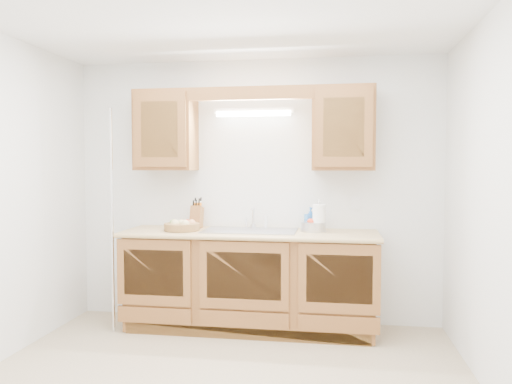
% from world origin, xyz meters
% --- Properties ---
extents(room, '(3.52, 3.50, 2.50)m').
position_xyz_m(room, '(0.00, 0.00, 1.25)').
color(room, tan).
rests_on(room, ground).
extents(base_cabinets, '(2.20, 0.60, 0.86)m').
position_xyz_m(base_cabinets, '(0.00, 1.20, 0.44)').
color(base_cabinets, brown).
rests_on(base_cabinets, ground).
extents(countertop, '(2.30, 0.63, 0.04)m').
position_xyz_m(countertop, '(0.00, 1.19, 0.88)').
color(countertop, tan).
rests_on(countertop, base_cabinets).
extents(upper_cabinet_left, '(0.55, 0.33, 0.75)m').
position_xyz_m(upper_cabinet_left, '(-0.83, 1.33, 1.83)').
color(upper_cabinet_left, brown).
rests_on(upper_cabinet_left, room).
extents(upper_cabinet_right, '(0.55, 0.33, 0.75)m').
position_xyz_m(upper_cabinet_right, '(0.83, 1.33, 1.83)').
color(upper_cabinet_right, brown).
rests_on(upper_cabinet_right, room).
extents(valance, '(2.20, 0.05, 0.12)m').
position_xyz_m(valance, '(0.00, 1.19, 2.14)').
color(valance, brown).
rests_on(valance, room).
extents(fluorescent_fixture, '(0.76, 0.08, 0.08)m').
position_xyz_m(fluorescent_fixture, '(0.00, 1.42, 2.00)').
color(fluorescent_fixture, white).
rests_on(fluorescent_fixture, room).
extents(sink, '(0.84, 0.46, 0.36)m').
position_xyz_m(sink, '(0.00, 1.21, 0.83)').
color(sink, '#9E9EA3').
rests_on(sink, countertop).
extents(wire_shelf_pole, '(0.03, 0.03, 2.00)m').
position_xyz_m(wire_shelf_pole, '(-1.20, 0.94, 1.00)').
color(wire_shelf_pole, silver).
rests_on(wire_shelf_pole, ground).
extents(outlet_plate, '(0.08, 0.01, 0.12)m').
position_xyz_m(outlet_plate, '(0.95, 1.49, 1.15)').
color(outlet_plate, white).
rests_on(outlet_plate, room).
extents(fruit_basket, '(0.40, 0.40, 0.10)m').
position_xyz_m(fruit_basket, '(-0.62, 1.14, 0.94)').
color(fruit_basket, olive).
rests_on(fruit_basket, countertop).
extents(knife_block, '(0.11, 0.17, 0.30)m').
position_xyz_m(knife_block, '(-0.54, 1.35, 1.01)').
color(knife_block, brown).
rests_on(knife_block, countertop).
extents(orange_canister, '(0.09, 0.09, 0.25)m').
position_xyz_m(orange_canister, '(-0.54, 1.38, 1.03)').
color(orange_canister, orange).
rests_on(orange_canister, countertop).
extents(soap_bottle, '(0.12, 0.13, 0.21)m').
position_xyz_m(soap_bottle, '(0.54, 1.39, 1.00)').
color(soap_bottle, '#2468B7').
rests_on(soap_bottle, countertop).
extents(sponge, '(0.11, 0.09, 0.02)m').
position_xyz_m(sponge, '(0.54, 1.44, 0.91)').
color(sponge, '#CC333F').
rests_on(sponge, countertop).
extents(paper_towel, '(0.15, 0.15, 0.29)m').
position_xyz_m(paper_towel, '(0.62, 1.24, 1.02)').
color(paper_towel, silver).
rests_on(paper_towel, countertop).
extents(apple_bowl, '(0.28, 0.28, 0.12)m').
position_xyz_m(apple_bowl, '(0.57, 1.26, 0.95)').
color(apple_bowl, silver).
rests_on(apple_bowl, countertop).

